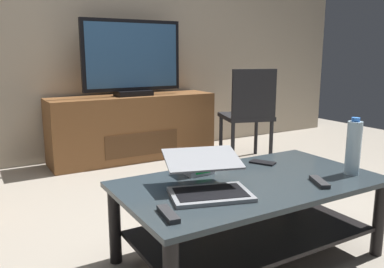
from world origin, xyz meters
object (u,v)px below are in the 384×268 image
(television, at_px, (133,60))
(dining_chair, at_px, (249,111))
(tv_remote, at_px, (168,214))
(coffee_table, at_px, (250,204))
(water_bottle_near, at_px, (353,147))
(cell_phone, at_px, (263,162))
(router_box, at_px, (197,162))
(media_cabinet, at_px, (134,127))
(laptop, at_px, (207,179))
(soundbar_remote, at_px, (319,182))

(television, bearing_deg, dining_chair, -35.84)
(tv_remote, bearing_deg, dining_chair, 51.98)
(coffee_table, relative_size, dining_chair, 1.45)
(coffee_table, xyz_separation_m, dining_chair, (1.14, 1.46, 0.21))
(water_bottle_near, height_order, cell_phone, water_bottle_near)
(dining_chair, distance_m, router_box, 1.79)
(media_cabinet, relative_size, laptop, 3.53)
(coffee_table, bearing_deg, laptop, -173.80)
(dining_chair, xyz_separation_m, laptop, (-1.41, -1.49, -0.02))
(media_cabinet, bearing_deg, television, -90.00)
(coffee_table, bearing_deg, tv_remote, -161.30)
(tv_remote, bearing_deg, router_box, 55.30)
(laptop, bearing_deg, router_box, 67.78)
(coffee_table, distance_m, television, 2.23)
(media_cabinet, height_order, soundbar_remote, media_cabinet)
(cell_phone, bearing_deg, dining_chair, 26.52)
(television, xyz_separation_m, dining_chair, (0.90, -0.65, -0.48))
(water_bottle_near, bearing_deg, tv_remote, -179.66)
(television, distance_m, cell_phone, 1.98)
(router_box, xyz_separation_m, tv_remote, (-0.38, -0.42, -0.05))
(coffee_table, distance_m, tv_remote, 0.60)
(dining_chair, bearing_deg, router_box, -136.81)
(dining_chair, bearing_deg, laptop, -133.52)
(soundbar_remote, bearing_deg, dining_chair, 87.80)
(router_box, xyz_separation_m, soundbar_remote, (0.42, -0.44, -0.05))
(router_box, bearing_deg, coffee_table, -53.84)
(dining_chair, height_order, router_box, dining_chair)
(television, xyz_separation_m, cell_phone, (0.02, -1.90, -0.55))
(soundbar_remote, bearing_deg, tv_remote, -155.73)
(laptop, xyz_separation_m, tv_remote, (-0.27, -0.16, -0.05))
(tv_remote, bearing_deg, media_cabinet, 78.99)
(laptop, relative_size, router_box, 3.26)
(coffee_table, distance_m, router_box, 0.34)
(laptop, distance_m, tv_remote, 0.32)
(media_cabinet, bearing_deg, dining_chair, -36.74)
(soundbar_remote, bearing_deg, media_cabinet, 116.20)
(soundbar_remote, bearing_deg, coffee_table, 166.45)
(media_cabinet, distance_m, dining_chair, 1.14)
(router_box, distance_m, cell_phone, 0.43)
(router_box, distance_m, tv_remote, 0.57)
(media_cabinet, height_order, cell_phone, media_cabinet)
(laptop, distance_m, cell_phone, 0.58)
(television, relative_size, cell_phone, 6.99)
(coffee_table, xyz_separation_m, router_box, (-0.17, 0.23, 0.19))
(media_cabinet, distance_m, cell_phone, 1.92)
(dining_chair, bearing_deg, television, 144.16)
(coffee_table, height_order, television, television)
(dining_chair, height_order, laptop, dining_chair)
(media_cabinet, height_order, water_bottle_near, water_bottle_near)
(laptop, xyz_separation_m, cell_phone, (0.53, 0.24, -0.05))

